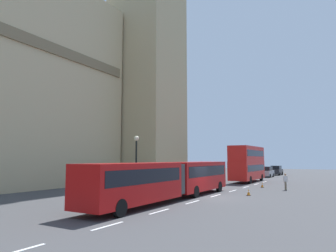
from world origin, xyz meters
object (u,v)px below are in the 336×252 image
object	(u,v)px
double_decker_bus	(247,162)
traffic_cone_west	(249,192)
articulated_bus	(170,177)
sedan_lead	(267,172)
street_lamp	(136,160)
pedestrian_near_cones	(285,181)
traffic_cone_middle	(262,185)
sedan_trailing	(276,170)

from	to	relation	value
double_decker_bus	traffic_cone_west	bearing A→B (deg)	-164.08
articulated_bus	sedan_lead	xyz separation A→B (m)	(34.43, 0.27, -0.83)
street_lamp	pedestrian_near_cones	bearing A→B (deg)	-45.19
sedan_lead	pedestrian_near_cones	xyz separation A→B (m)	(-21.91, -6.71, -0.00)
traffic_cone_middle	street_lamp	distance (m)	15.27
sedan_lead	traffic_cone_west	xyz separation A→B (m)	(-28.42, -4.70, -0.63)
double_decker_bus	traffic_cone_west	xyz separation A→B (m)	(-15.54, -4.43, -2.43)
sedan_trailing	street_lamp	distance (m)	41.13
sedan_trailing	street_lamp	xyz separation A→B (m)	(-40.84, 4.37, 2.14)
sedan_trailing	pedestrian_near_cones	size ratio (longest dim) A/B	2.60
sedan_lead	sedan_trailing	bearing A→B (deg)	-0.94
sedan_trailing	traffic_cone_west	world-z (taller)	sedan_trailing
street_lamp	pedestrian_near_cones	xyz separation A→B (m)	(10.87, -10.94, -2.14)
traffic_cone_middle	pedestrian_near_cones	world-z (taller)	pedestrian_near_cones
articulated_bus	street_lamp	distance (m)	4.97
sedan_lead	street_lamp	xyz separation A→B (m)	(-32.79, 4.24, 2.14)
articulated_bus	double_decker_bus	xyz separation A→B (m)	(21.56, 0.00, 0.96)
pedestrian_near_cones	sedan_lead	bearing A→B (deg)	17.02
pedestrian_near_cones	sedan_trailing	bearing A→B (deg)	12.38
traffic_cone_west	articulated_bus	bearing A→B (deg)	143.63
traffic_cone_west	sedan_trailing	bearing A→B (deg)	7.14
sedan_lead	pedestrian_near_cones	world-z (taller)	sedan_lead
sedan_lead	traffic_cone_west	size ratio (longest dim) A/B	7.59
traffic_cone_west	pedestrian_near_cones	bearing A→B (deg)	-17.14
double_decker_bus	sedan_trailing	world-z (taller)	double_decker_bus
pedestrian_near_cones	traffic_cone_middle	bearing A→B (deg)	58.10
articulated_bus	sedan_trailing	size ratio (longest dim) A/B	4.15
traffic_cone_middle	street_lamp	bearing A→B (deg)	146.99
articulated_bus	sedan_trailing	distance (m)	42.49
traffic_cone_west	pedestrian_near_cones	world-z (taller)	pedestrian_near_cones
traffic_cone_west	street_lamp	bearing A→B (deg)	116.06
articulated_bus	street_lamp	xyz separation A→B (m)	(1.65, 4.51, 1.31)
traffic_cone_middle	double_decker_bus	bearing A→B (deg)	26.66
street_lamp	sedan_trailing	bearing A→B (deg)	-6.10
articulated_bus	sedan_lead	distance (m)	34.44
traffic_cone_west	sedan_lead	bearing A→B (deg)	9.39
double_decker_bus	pedestrian_near_cones	xyz separation A→B (m)	(-9.04, -6.44, -1.80)
traffic_cone_west	double_decker_bus	bearing A→B (deg)	15.92
articulated_bus	traffic_cone_middle	xyz separation A→B (m)	(14.24, -3.67, -1.46)
traffic_cone_west	pedestrian_near_cones	size ratio (longest dim) A/B	0.34
articulated_bus	traffic_cone_west	size ratio (longest dim) A/B	31.50
double_decker_bus	pedestrian_near_cones	distance (m)	11.24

